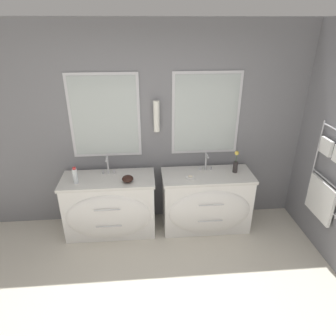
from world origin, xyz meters
TOP-DOWN VIEW (x-y plane):
  - wall_back at (-0.00, 1.98)m, footprint 5.45×0.16m
  - vanity_left at (-0.64, 1.62)m, footprint 1.17×0.59m
  - vanity_right at (0.63, 1.62)m, footprint 1.17×0.59m
  - faucet_left at (-0.64, 1.77)m, footprint 0.17×0.15m
  - faucet_right at (0.63, 1.77)m, footprint 0.17×0.15m
  - toiletry_bottle at (-1.00, 1.56)m, footprint 0.06×0.06m
  - amenity_bowl at (-0.38, 1.53)m, footprint 0.14×0.14m
  - flower_vase at (1.00, 1.68)m, footprint 0.06×0.06m
  - soap_dish at (0.39, 1.55)m, footprint 0.10×0.07m

SIDE VIEW (x-z plane):
  - vanity_left at x=-0.64m, z-range 0.01..0.79m
  - vanity_right at x=0.63m, z-range 0.01..0.79m
  - soap_dish at x=0.39m, z-range 0.78..0.83m
  - amenity_bowl at x=-0.38m, z-range 0.79..0.87m
  - toiletry_bottle at x=-1.00m, z-range 0.78..0.99m
  - flower_vase at x=1.00m, z-range 0.76..1.05m
  - faucet_left at x=-0.64m, z-range 0.79..1.03m
  - faucet_right at x=0.63m, z-range 0.79..1.03m
  - wall_back at x=0.00m, z-range 0.01..2.61m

